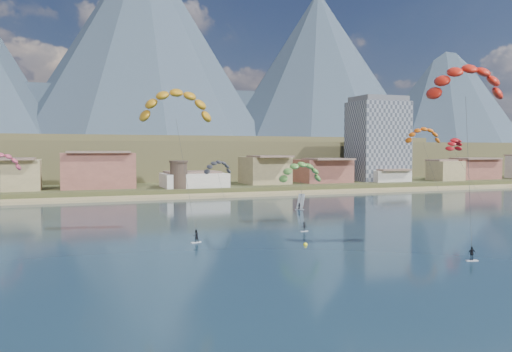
# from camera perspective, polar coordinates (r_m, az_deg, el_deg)

# --- Properties ---
(ground) EXTENTS (2400.00, 2400.00, 0.00)m
(ground) POSITION_cam_1_polar(r_m,az_deg,el_deg) (54.53, 11.99, -12.24)
(ground) COLOR black
(ground) RESTS_ON ground
(beach) EXTENTS (2200.00, 12.00, 0.90)m
(beach) POSITION_cam_1_polar(r_m,az_deg,el_deg) (153.70, -9.59, -2.28)
(beach) COLOR tan
(beach) RESTS_ON ground
(land) EXTENTS (2200.00, 900.00, 4.00)m
(land) POSITION_cam_1_polar(r_m,az_deg,el_deg) (605.27, -17.57, 1.51)
(land) COLOR #4E4C2B
(land) RESTS_ON ground
(foothills) EXTENTS (940.00, 210.00, 18.00)m
(foothills) POSITION_cam_1_polar(r_m,az_deg,el_deg) (281.54, -9.89, 1.90)
(foothills) COLOR brown
(foothills) RESTS_ON ground
(mountain_ridge) EXTENTS (2060.00, 480.00, 400.00)m
(mountain_ridge) POSITION_cam_1_polar(r_m,az_deg,el_deg) (878.79, -19.52, 11.73)
(mountain_ridge) COLOR #2A3846
(mountain_ridge) RESTS_ON ground
(town) EXTENTS (400.00, 24.00, 12.00)m
(town) POSITION_cam_1_polar(r_m,az_deg,el_deg) (166.98, -24.28, 0.58)
(town) COLOR silver
(town) RESTS_ON ground
(apartment_tower) EXTENTS (20.00, 16.00, 32.00)m
(apartment_tower) POSITION_cam_1_polar(r_m,az_deg,el_deg) (206.30, 13.07, 3.91)
(apartment_tower) COLOR gray
(apartment_tower) RESTS_ON ground
(watchtower) EXTENTS (5.82, 5.82, 8.60)m
(watchtower) POSITION_cam_1_polar(r_m,az_deg,el_deg) (162.07, -8.40, 0.17)
(watchtower) COLOR #47382D
(watchtower) RESTS_ON ground
(kitesurfer_yellow) EXTENTS (13.22, 15.01, 25.92)m
(kitesurfer_yellow) POSITION_cam_1_polar(r_m,az_deg,el_deg) (90.61, -8.69, 8.07)
(kitesurfer_yellow) COLOR silver
(kitesurfer_yellow) RESTS_ON ground
(kitesurfer_orange) EXTENTS (13.02, 13.13, 27.56)m
(kitesurfer_orange) POSITION_cam_1_polar(r_m,az_deg,el_deg) (82.47, 21.85, 9.91)
(kitesurfer_orange) COLOR silver
(kitesurfer_orange) RESTS_ON ground
(kitesurfer_green) EXTENTS (9.11, 12.08, 14.45)m
(kitesurfer_green) POSITION_cam_1_polar(r_m,az_deg,el_deg) (100.92, 4.88, 0.73)
(kitesurfer_green) COLOR silver
(kitesurfer_green) RESTS_ON ground
(distant_kite_pink) EXTENTS (8.77, 6.48, 15.30)m
(distant_kite_pink) POSITION_cam_1_polar(r_m,az_deg,el_deg) (118.77, -26.03, 1.69)
(distant_kite_pink) COLOR #262626
(distant_kite_pink) RESTS_ON ground
(distant_kite_dark) EXTENTS (7.96, 6.23, 13.40)m
(distant_kite_dark) POSITION_cam_1_polar(r_m,az_deg,el_deg) (130.19, -4.16, 1.21)
(distant_kite_dark) COLOR #262626
(distant_kite_dark) RESTS_ON ground
(distant_kite_orange) EXTENTS (9.64, 6.97, 21.06)m
(distant_kite_orange) POSITION_cam_1_polar(r_m,az_deg,el_deg) (137.72, 17.69, 4.51)
(distant_kite_orange) COLOR #262626
(distant_kite_orange) RESTS_ON ground
(distant_kite_red) EXTENTS (7.89, 7.10, 18.43)m
(distant_kite_red) POSITION_cam_1_polar(r_m,az_deg,el_deg) (144.11, 20.72, 3.43)
(distant_kite_red) COLOR #262626
(distant_kite_red) RESTS_ON ground
(windsurfer) EXTENTS (2.20, 2.39, 3.70)m
(windsurfer) POSITION_cam_1_polar(r_m,az_deg,el_deg) (123.00, 4.78, -3.12)
(windsurfer) COLOR silver
(windsurfer) RESTS_ON ground
(buoy) EXTENTS (0.60, 0.60, 0.60)m
(buoy) POSITION_cam_1_polar(r_m,az_deg,el_deg) (78.41, 5.39, -7.42)
(buoy) COLOR #FFF51A
(buoy) RESTS_ON ground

